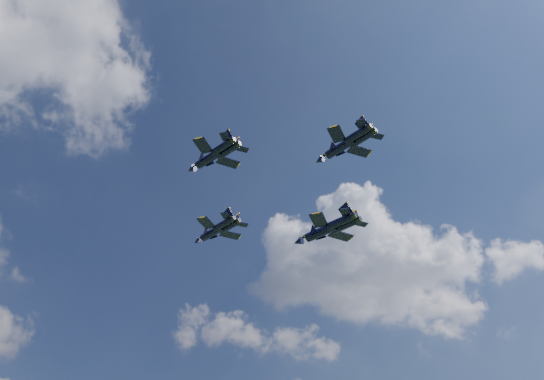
{
  "coord_description": "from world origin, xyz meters",
  "views": [
    {
      "loc": [
        -52.47,
        -65.41,
        3.45
      ],
      "look_at": [
        1.23,
        -1.4,
        65.93
      ],
      "focal_mm": 35.0,
      "sensor_mm": 36.0,
      "label": 1
    }
  ],
  "objects": [
    {
      "name": "jet_right",
      "position": [
        17.32,
        1.98,
        64.22
      ],
      "size": [
        13.64,
        17.9,
        4.23
      ],
      "rotation": [
        0.0,
        0.0,
        0.16
      ],
      "color": "black"
    },
    {
      "name": "jet_lead",
      "position": [
        -0.25,
        17.2,
        64.32
      ],
      "size": [
        11.46,
        14.77,
        3.52
      ],
      "rotation": [
        0.0,
        0.0,
        0.1
      ],
      "color": "black"
    },
    {
      "name": "jet_left",
      "position": [
        -14.06,
        -1.36,
        65.64
      ],
      "size": [
        10.52,
        13.73,
        3.25
      ],
      "rotation": [
        0.0,
        0.0,
        0.15
      ],
      "color": "black"
    },
    {
      "name": "jet_slot",
      "position": [
        2.87,
        -18.07,
        66.51
      ],
      "size": [
        10.91,
        13.99,
        3.35
      ],
      "rotation": [
        0.0,
        0.0,
        0.08
      ],
      "color": "black"
    }
  ]
}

